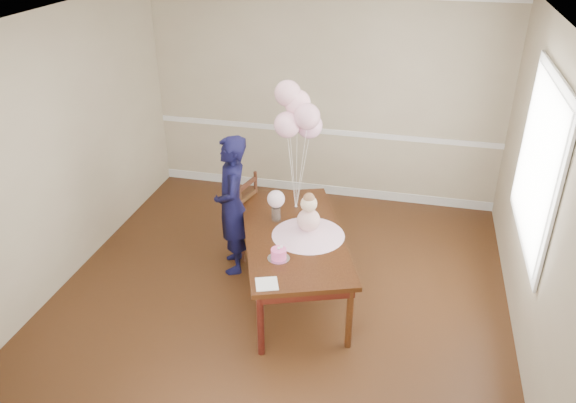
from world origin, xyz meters
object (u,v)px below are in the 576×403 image
(dining_table_top, at_px, (293,235))
(woman, at_px, (232,205))
(birthday_cake, at_px, (279,254))
(dining_chair_seat, at_px, (263,225))

(dining_table_top, bearing_deg, woman, 137.50)
(birthday_cake, height_order, dining_chair_seat, birthday_cake)
(dining_table_top, height_order, dining_chair_seat, dining_table_top)
(birthday_cake, xyz_separation_m, woman, (-0.69, 0.75, 0.01))
(dining_table_top, distance_m, dining_chair_seat, 0.74)
(dining_table_top, relative_size, dining_chair_seat, 4.51)
(dining_chair_seat, bearing_deg, dining_table_top, -35.36)
(dining_table_top, xyz_separation_m, birthday_cake, (-0.03, -0.46, 0.08))
(birthday_cake, bearing_deg, dining_table_top, 86.09)
(dining_table_top, xyz_separation_m, dining_chair_seat, (-0.45, 0.53, -0.25))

